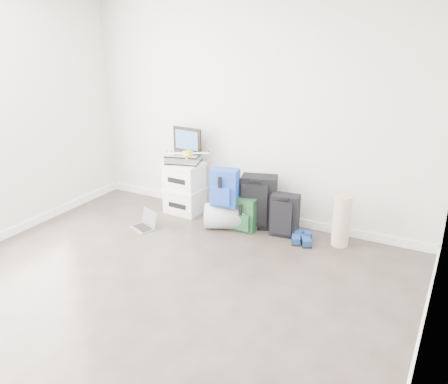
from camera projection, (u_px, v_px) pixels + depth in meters
The scene contains 14 objects.
ground at pixel (128, 317), 4.05m from camera, with size 5.00×5.00×0.00m, color #342A25.
room_envelope at pixel (113, 117), 3.47m from camera, with size 4.52×5.02×2.71m.
boxes_stack at pixel (184, 188), 6.14m from camera, with size 0.49×0.40×0.67m.
briefcase at pixel (183, 158), 6.00m from camera, with size 0.41×0.30×0.12m, color #B2B2B7.
painting at pixel (187, 140), 6.01m from camera, with size 0.42×0.06×0.32m.
drone at pixel (188, 153), 5.92m from camera, with size 0.48×0.48×0.05m.
duffel_bag at pixel (226, 216), 5.72m from camera, with size 0.31×0.31×0.50m, color gray.
blue_backpack at pixel (225, 188), 5.57m from camera, with size 0.34×0.27×0.44m.
large_suitcase at pixel (258, 202), 5.70m from camera, with size 0.47×0.37×0.65m.
green_backpack at pixel (244, 215), 5.65m from camera, with size 0.30×0.22×0.41m.
carry_on at pixel (285, 215), 5.49m from camera, with size 0.34×0.25×0.50m.
shoes at pixel (301, 239), 5.38m from camera, with size 0.31×0.27×0.09m.
rolled_rug at pixel (341, 221), 5.24m from camera, with size 0.19×0.19×0.58m, color tan.
laptop at pixel (145, 224), 5.76m from camera, with size 0.35×0.31×0.21m.
Camera 1 is at (2.34, -2.64, 2.40)m, focal length 38.00 mm.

